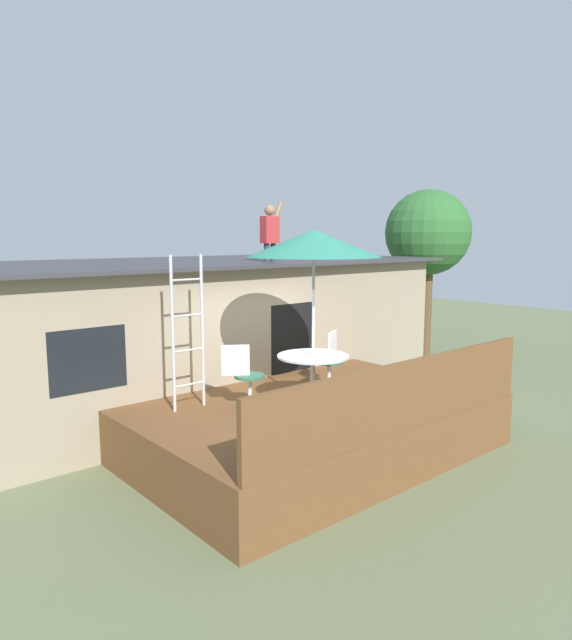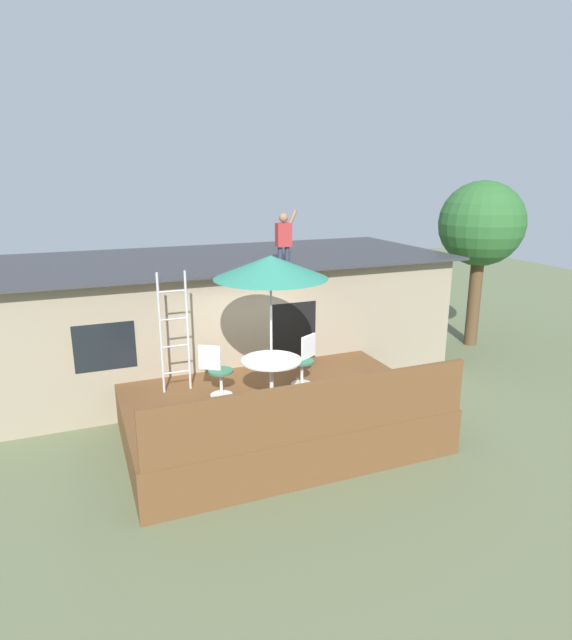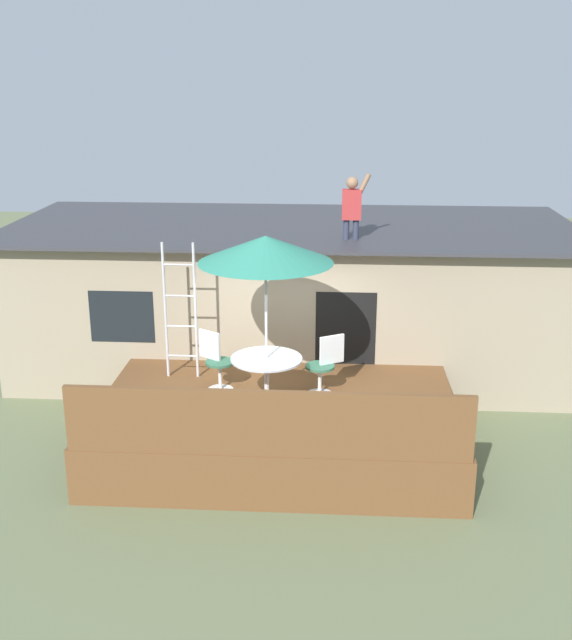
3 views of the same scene
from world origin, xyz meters
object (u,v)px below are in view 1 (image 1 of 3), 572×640
object	(u,v)px
patio_umbrella	(314,244)
person_figure	(270,229)
patio_table	(313,366)
backyard_tree	(428,235)
patio_chair_right	(330,361)
patio_chair_left	(245,377)
step_ladder	(188,333)

from	to	relation	value
patio_umbrella	person_figure	world-z (taller)	person_figure
patio_table	person_figure	distance (m)	3.42
patio_umbrella	person_figure	distance (m)	2.79
patio_umbrella	backyard_tree	size ratio (longest dim) A/B	0.57
patio_table	patio_umbrella	size ratio (longest dim) A/B	0.41
patio_chair_right	backyard_tree	distance (m)	7.17
patio_table	patio_chair_left	distance (m)	1.00
step_ladder	patio_table	bearing A→B (deg)	-35.73
person_figure	backyard_tree	distance (m)	5.96
step_ladder	patio_umbrella	bearing A→B (deg)	-35.73
step_ladder	backyard_tree	bearing A→B (deg)	14.02
step_ladder	person_figure	bearing A→B (deg)	28.39
patio_table	step_ladder	bearing A→B (deg)	144.27
patio_chair_left	backyard_tree	distance (m)	8.64
patio_umbrella	backyard_tree	xyz separation A→B (m)	(7.15, 3.19, 0.15)
backyard_tree	step_ladder	bearing A→B (deg)	-165.98
patio_umbrella	step_ladder	distance (m)	2.18
person_figure	patio_chair_right	distance (m)	2.96
patio_umbrella	patio_chair_right	size ratio (longest dim) A/B	2.76
patio_table	backyard_tree	world-z (taller)	backyard_tree
step_ladder	patio_chair_right	xyz separation A→B (m)	(2.28, -0.57, -0.64)
patio_chair_right	step_ladder	bearing A→B (deg)	-43.71
step_ladder	patio_chair_left	world-z (taller)	step_ladder
patio_umbrella	patio_chair_left	xyz separation A→B (m)	(-0.83, 0.55, -1.89)
person_figure	backyard_tree	world-z (taller)	backyard_tree
patio_table	person_figure	world-z (taller)	person_figure
patio_chair_right	patio_table	bearing A→B (deg)	-0.00
step_ladder	patio_chair_right	bearing A→B (deg)	-14.01
person_figure	patio_umbrella	bearing A→B (deg)	-116.28
patio_umbrella	patio_table	bearing A→B (deg)	0.00
patio_umbrella	person_figure	xyz separation A→B (m)	(1.23, 2.49, 0.24)
step_ladder	patio_chair_left	distance (m)	1.02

